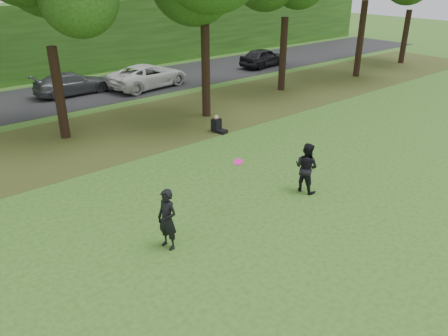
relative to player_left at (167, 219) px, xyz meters
name	(u,v)px	position (x,y,z in m)	size (l,w,h in m)	color
ground	(362,247)	(4.17, -3.49, -0.89)	(120.00, 120.00, 0.00)	#2C581B
leaf_litter	(133,128)	(4.17, 9.51, -0.89)	(60.00, 7.00, 0.01)	#4A3E1A
street	(69,95)	(4.17, 17.51, -0.88)	(70.00, 7.00, 0.02)	black
far_hedge	(29,42)	(4.17, 23.51, 1.61)	(70.00, 3.00, 5.00)	#204614
player_left	(167,219)	(0.00, 0.00, 0.00)	(0.65, 0.43, 1.78)	black
player_right	(306,167)	(5.55, -0.18, 0.00)	(0.86, 0.67, 1.78)	black
parked_cars	(61,89)	(3.32, 16.28, -0.15)	(38.42, 4.06, 1.54)	black
frisbee	(238,162)	(2.73, 0.18, 0.88)	(0.31, 0.33, 0.17)	#EF1492
seated_person	(218,126)	(7.01, 6.45, -0.58)	(0.55, 0.80, 0.83)	black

